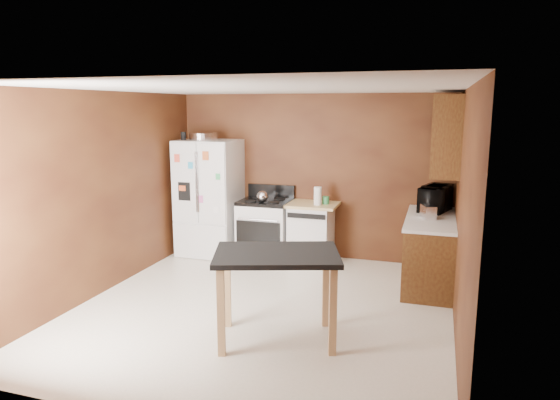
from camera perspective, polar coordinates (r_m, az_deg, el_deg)
The scene contains 18 objects.
floor at distance 5.92m, azimuth -1.98°, elevation -12.32°, with size 4.50×4.50×0.00m, color white.
ceiling at distance 5.45m, azimuth -2.15°, elevation 12.66°, with size 4.50×4.50×0.00m, color white.
wall_back at distance 7.68m, azimuth 3.62°, elevation 2.70°, with size 4.20×4.20×0.00m, color brown.
wall_front at distance 3.58m, azimuth -14.41°, elevation -6.91°, with size 4.20×4.20×0.00m, color brown.
wall_left at distance 6.55m, azimuth -19.62°, elevation 0.73°, with size 4.50×4.50×0.00m, color brown.
wall_right at distance 5.24m, azimuth 20.11°, elevation -1.66°, with size 4.50×4.50×0.00m, color brown.
roasting_pan at distance 7.81m, azimuth -8.73°, elevation 7.19°, with size 0.43×0.43×0.11m, color silver.
pen_cup at distance 7.88m, azimuth -10.98°, elevation 7.20°, with size 0.08×0.08×0.12m, color black.
kettle at distance 7.44m, azimuth -2.04°, elevation 0.40°, with size 0.17×0.17×0.17m, color silver.
paper_towel at distance 7.30m, azimuth 4.34°, elevation 0.47°, with size 0.11×0.11×0.26m, color white.
green_canister at distance 7.39m, azimuth 5.24°, elevation -0.02°, with size 0.10×0.10×0.11m, color #3B9A56.
toaster at distance 6.63m, azimuth 16.58°, elevation -1.31°, with size 0.14×0.23×0.17m, color silver.
microwave at distance 7.13m, azimuth 17.33°, elevation 0.06°, with size 0.57×0.39×0.32m, color black.
refrigerator at distance 7.90m, azimuth -8.08°, elevation 0.27°, with size 0.90×0.80×1.80m.
gas_range at distance 7.70m, azimuth -1.68°, elevation -3.23°, with size 0.76×0.68×1.10m.
dishwasher at distance 7.52m, azimuth 3.58°, elevation -3.65°, with size 0.78×0.63×0.89m.
right_cabinets at distance 6.75m, azimuth 17.24°, elevation -1.81°, with size 0.63×1.58×2.45m.
island at distance 4.92m, azimuth -0.37°, elevation -7.59°, with size 1.40×1.14×0.91m.
Camera 1 is at (1.84, -5.13, 2.31)m, focal length 32.00 mm.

